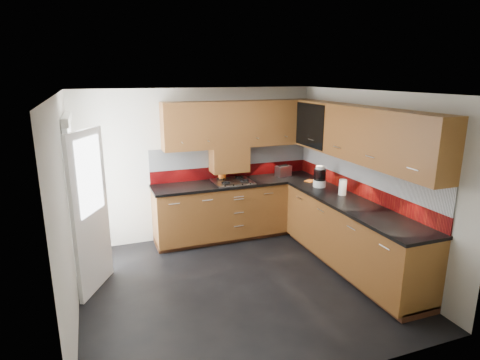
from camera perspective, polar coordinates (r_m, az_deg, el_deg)
name	(u,v)px	position (r m, az deg, el deg)	size (l,w,h in m)	color
room	(238,170)	(4.73, -0.27, 1.37)	(4.00, 3.80, 2.64)	black
base_cabinets	(288,223)	(6.09, 6.88, -6.08)	(2.70, 3.20, 0.95)	brown
countertop	(289,193)	(5.92, 6.97, -1.78)	(2.72, 3.22, 0.04)	black
backsplash	(296,169)	(6.14, 7.94, 1.58)	(2.70, 3.20, 0.54)	maroon
upper_cabinets	(299,129)	(5.88, 8.44, 7.22)	(2.50, 3.20, 0.72)	brown
extractor_hood	(229,159)	(6.43, -1.55, 2.97)	(0.60, 0.33, 0.40)	brown
glass_cabinet	(318,123)	(6.36, 11.03, 7.91)	(0.32, 0.80, 0.66)	black
back_door	(81,206)	(5.31, -21.62, -3.43)	(0.42, 1.19, 2.04)	white
gas_hob	(233,181)	(6.35, -1.04, -0.19)	(0.60, 0.53, 0.05)	silver
utensil_pot	(222,174)	(6.49, -2.58, 0.89)	(0.12, 0.12, 0.45)	orange
toaster	(283,171)	(6.77, 6.18, 1.30)	(0.28, 0.21, 0.18)	silver
food_processor	(320,177)	(6.19, 11.27, 0.37)	(0.19, 0.19, 0.32)	white
paper_towel	(343,187)	(5.85, 14.39, -1.01)	(0.11, 0.11, 0.22)	white
orange_cloth	(310,181)	(6.50, 9.93, -0.14)	(0.14, 0.12, 0.02)	#CF6117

